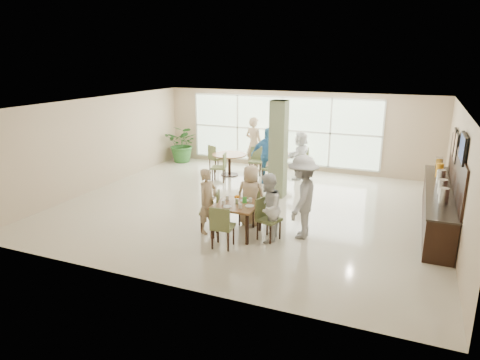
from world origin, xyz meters
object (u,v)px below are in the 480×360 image
at_px(buffet_counter, 439,203).
at_px(teen_standing, 302,197).
at_px(teen_left, 208,201).
at_px(adult_standing, 254,144).
at_px(round_table_left, 229,159).
at_px(teen_far, 251,195).
at_px(main_table, 237,207).
at_px(adult_a, 267,155).
at_px(round_table_right, 278,160).
at_px(potted_plant, 183,144).
at_px(teen_right, 268,208).
at_px(adult_b, 300,155).

height_order(buffet_counter, teen_standing, buffet_counter).
relative_size(teen_left, adult_standing, 0.79).
height_order(round_table_left, teen_far, teen_far).
height_order(round_table_left, teen_standing, teen_standing).
bearing_deg(teen_left, round_table_left, 32.71).
xyz_separation_m(main_table, adult_standing, (-1.71, 5.60, 0.31)).
bearing_deg(adult_a, teen_left, -110.69).
bearing_deg(teen_standing, teen_far, -101.69).
relative_size(main_table, round_table_right, 0.93).
bearing_deg(adult_a, adult_standing, 104.97).
bearing_deg(round_table_right, teen_far, -80.79).
bearing_deg(potted_plant, teen_right, -46.79).
xyz_separation_m(teen_left, teen_right, (1.43, 0.07, 0.01)).
bearing_deg(teen_left, teen_far, -26.77).
xyz_separation_m(teen_standing, adult_a, (-2.16, 3.88, -0.05)).
distance_m(main_table, buffet_counter, 4.92).
distance_m(main_table, potted_plant, 7.46).
relative_size(buffet_counter, teen_left, 3.08).
height_order(teen_left, teen_far, teen_left).
relative_size(buffet_counter, adult_b, 2.93).
distance_m(main_table, adult_a, 4.41).
bearing_deg(adult_a, round_table_right, 62.27).
xyz_separation_m(main_table, teen_far, (0.06, 0.72, 0.08)).
height_order(potted_plant, teen_left, teen_left).
height_order(buffet_counter, teen_right, buffet_counter).
distance_m(teen_far, teen_right, 1.04).
height_order(potted_plant, teen_far, teen_far).
bearing_deg(adult_standing, teen_right, 131.12).
height_order(teen_far, teen_right, teen_right).
bearing_deg(buffet_counter, teen_left, -152.99).
distance_m(adult_a, adult_b, 1.22).
relative_size(main_table, teen_right, 0.64).
distance_m(teen_left, teen_right, 1.43).
distance_m(round_table_right, potted_plant, 4.09).
relative_size(round_table_left, teen_left, 0.78).
height_order(round_table_right, buffet_counter, buffet_counter).
height_order(buffet_counter, adult_b, buffet_counter).
height_order(teen_far, adult_b, adult_b).
height_order(teen_standing, adult_b, teen_standing).
xyz_separation_m(potted_plant, teen_left, (4.04, -5.89, 0.04)).
bearing_deg(teen_left, teen_standing, -60.22).
xyz_separation_m(main_table, buffet_counter, (4.28, 2.41, -0.11)).
bearing_deg(round_table_right, adult_b, -2.77).
xyz_separation_m(teen_far, teen_standing, (1.34, -0.27, 0.21)).
distance_m(main_table, teen_left, 0.69).
height_order(potted_plant, adult_standing, adult_standing).
bearing_deg(adult_standing, potted_plant, 14.08).
height_order(round_table_left, round_table_right, same).
relative_size(teen_standing, adult_b, 1.18).
xyz_separation_m(potted_plant, teen_right, (5.47, -5.83, 0.05)).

